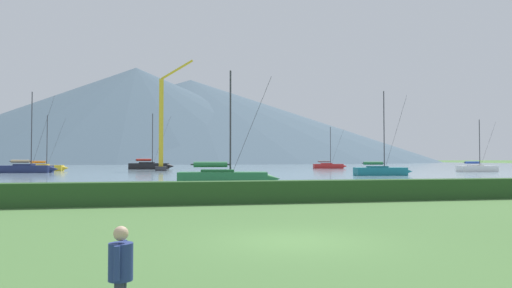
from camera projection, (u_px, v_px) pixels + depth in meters
name	position (u px, v px, depth m)	size (l,w,h in m)	color
ground_plane	(294.00, 241.00, 12.73)	(1000.00, 1000.00, 0.00)	#477038
harbor_water	(171.00, 166.00, 146.82)	(320.00, 246.00, 0.00)	gray
hedge_line	(232.00, 192.00, 23.51)	(80.00, 1.20, 1.11)	#284C23
sailboat_slip_0	(381.00, 170.00, 62.12)	(7.92, 3.19, 11.26)	#19707A
sailboat_slip_2	(477.00, 168.00, 79.15)	(7.57, 2.60, 8.88)	white
sailboat_slip_3	(44.00, 167.00, 84.12)	(7.72, 2.44, 10.08)	gold
sailboat_slip_4	(28.00, 168.00, 73.46)	(8.76, 3.74, 12.80)	navy
sailboat_slip_5	(150.00, 166.00, 98.27)	(9.48, 4.04, 11.74)	black
sailboat_slip_6	(224.00, 177.00, 38.46)	(8.53, 3.55, 9.54)	#236B38
sailboat_slip_7	(329.00, 166.00, 105.27)	(7.71, 3.31, 9.40)	red
person_seated_viewer	(121.00, 264.00, 6.90)	(0.36, 0.57, 1.25)	#2D3347
dock_crane	(162.00, 130.00, 84.94)	(6.71, 2.00, 20.52)	#333338
distant_hill_west_ridge	(191.00, 121.00, 335.88)	(336.95, 336.95, 58.90)	#425666
distant_hill_central_peak	(136.00, 115.00, 301.15)	(274.13, 274.13, 61.00)	#425666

